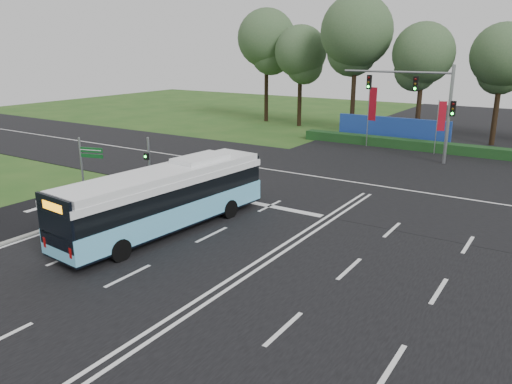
# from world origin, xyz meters

# --- Properties ---
(ground) EXTENTS (120.00, 120.00, 0.00)m
(ground) POSITION_xyz_m (0.00, 0.00, 0.00)
(ground) COLOR #254F1A
(ground) RESTS_ON ground
(road_main) EXTENTS (20.00, 120.00, 0.04)m
(road_main) POSITION_xyz_m (0.00, 0.00, 0.02)
(road_main) COLOR black
(road_main) RESTS_ON ground
(road_cross) EXTENTS (120.00, 14.00, 0.05)m
(road_cross) POSITION_xyz_m (0.00, 12.00, 0.03)
(road_cross) COLOR black
(road_cross) RESTS_ON ground
(bike_path) EXTENTS (5.00, 18.00, 0.06)m
(bike_path) POSITION_xyz_m (-12.50, -3.00, 0.03)
(bike_path) COLOR black
(bike_path) RESTS_ON ground
(kerb_strip) EXTENTS (0.25, 18.00, 0.12)m
(kerb_strip) POSITION_xyz_m (-10.10, -3.00, 0.06)
(kerb_strip) COLOR gray
(kerb_strip) RESTS_ON ground
(city_bus) EXTENTS (3.21, 11.10, 3.14)m
(city_bus) POSITION_xyz_m (-5.33, -0.65, 1.58)
(city_bus) COLOR #66C3ED
(city_bus) RESTS_ON ground
(pedestrian_signal) EXTENTS (0.28, 0.41, 3.32)m
(pedestrian_signal) POSITION_xyz_m (-10.20, 3.20, 1.81)
(pedestrian_signal) COLOR gray
(pedestrian_signal) RESTS_ON ground
(street_sign) EXTENTS (1.35, 0.46, 3.58)m
(street_sign) POSITION_xyz_m (-11.81, 0.26, 2.29)
(street_sign) COLOR gray
(street_sign) RESTS_ON ground
(banner_flag_left) EXTENTS (0.74, 0.21, 5.09)m
(banner_flag_left) POSITION_xyz_m (-4.86, 23.66, 3.30)
(banner_flag_left) COLOR gray
(banner_flag_left) RESTS_ON ground
(banner_flag_mid) EXTENTS (0.59, 0.29, 4.26)m
(banner_flag_mid) POSITION_xyz_m (0.78, 23.56, 2.79)
(banner_flag_mid) COLOR gray
(banner_flag_mid) RESTS_ON ground
(traffic_light_gantry) EXTENTS (8.41, 0.28, 7.00)m
(traffic_light_gantry) POSITION_xyz_m (0.21, 20.50, 4.66)
(traffic_light_gantry) COLOR gray
(traffic_light_gantry) RESTS_ON ground
(hedge) EXTENTS (22.00, 1.20, 0.80)m
(hedge) POSITION_xyz_m (0.00, 24.50, 0.40)
(hedge) COLOR #163D1A
(hedge) RESTS_ON ground
(blue_hoarding) EXTENTS (10.00, 0.30, 2.20)m
(blue_hoarding) POSITION_xyz_m (-4.00, 27.00, 1.10)
(blue_hoarding) COLOR #1B3C95
(blue_hoarding) RESTS_ON ground
(eucalyptus_row) EXTENTS (41.24, 9.41, 12.91)m
(eucalyptus_row) POSITION_xyz_m (-4.38, 30.52, 8.42)
(eucalyptus_row) COLOR black
(eucalyptus_row) RESTS_ON ground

